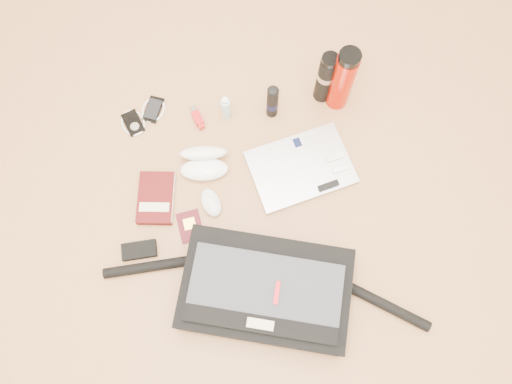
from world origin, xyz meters
TOP-DOWN VIEW (x-y plane):
  - ground at (0.00, 0.00)m, footprint 4.00×4.00m
  - messenger_bag at (0.01, -0.25)m, footprint 1.01×0.46m
  - laptop at (0.20, 0.16)m, footprint 0.38×0.30m
  - book at (-0.31, 0.12)m, footprint 0.15×0.20m
  - passport at (-0.21, 0.01)m, footprint 0.09×0.12m
  - mouse at (-0.13, 0.07)m, footprint 0.09×0.12m
  - sunglasses_case at (-0.13, 0.22)m, footprint 0.18×0.15m
  - ipod at (-0.37, 0.42)m, footprint 0.10×0.11m
  - phone at (-0.29, 0.46)m, footprint 0.11×0.11m
  - inhaler at (-0.14, 0.40)m, footprint 0.04×0.10m
  - spray_bottle at (-0.03, 0.40)m, footprint 0.03×0.03m
  - aerosol_can at (0.13, 0.38)m, footprint 0.05×0.05m
  - thermos_black at (0.32, 0.43)m, footprint 0.07×0.07m
  - thermos_red at (0.37, 0.40)m, footprint 0.09×0.09m

SIDE VIEW (x-z plane):
  - ground at x=0.00m, z-range 0.00..0.00m
  - passport at x=-0.21m, z-range 0.00..0.01m
  - phone at x=-0.29m, z-range 0.00..0.01m
  - ipod at x=-0.37m, z-range 0.00..0.01m
  - laptop at x=0.20m, z-range 0.00..0.03m
  - inhaler at x=-0.14m, z-range 0.00..0.03m
  - book at x=-0.31m, z-range 0.00..0.03m
  - mouse at x=-0.13m, z-range 0.00..0.03m
  - sunglasses_case at x=-0.13m, z-range -0.01..0.08m
  - spray_bottle at x=-0.03m, z-range -0.01..0.12m
  - messenger_bag at x=0.01m, z-range -0.01..0.14m
  - aerosol_can at x=0.13m, z-range 0.00..0.17m
  - thermos_black at x=0.32m, z-range 0.00..0.24m
  - thermos_red at x=0.37m, z-range 0.00..0.29m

